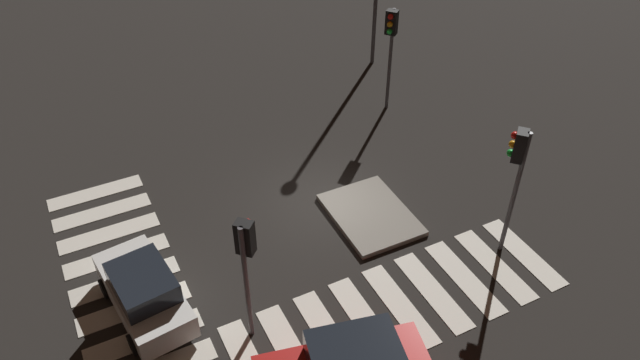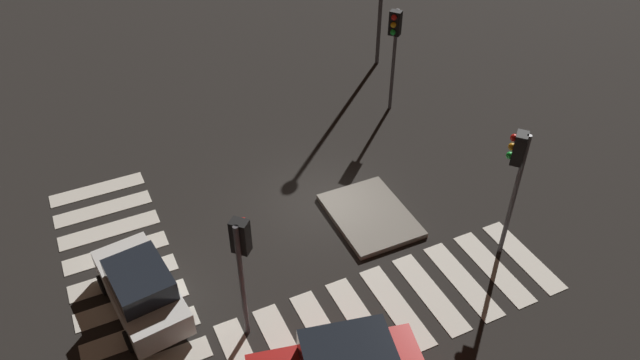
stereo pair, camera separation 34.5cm
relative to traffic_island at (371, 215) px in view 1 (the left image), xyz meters
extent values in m
plane|color=black|center=(-1.41, -1.19, -0.09)|extent=(80.00, 80.00, 0.00)
cube|color=gray|center=(0.00, 0.00, 0.00)|extent=(3.29, 2.49, 0.18)
cube|color=silver|center=(0.53, -7.66, 0.56)|extent=(3.92, 2.06, 0.77)
cube|color=black|center=(0.75, -7.63, 1.25)|extent=(2.09, 1.69, 0.62)
cylinder|color=black|center=(-0.53, -8.59, 0.21)|extent=(0.63, 0.29, 0.60)
cylinder|color=black|center=(-0.73, -7.02, 0.21)|extent=(0.63, 0.29, 0.60)
cylinder|color=black|center=(1.78, -8.30, 0.21)|extent=(0.63, 0.29, 0.60)
cylinder|color=black|center=(1.58, -6.73, 0.21)|extent=(0.63, 0.29, 0.60)
sphere|color=#F2EABF|center=(-1.25, -8.33, 0.56)|extent=(0.20, 0.20, 0.20)
sphere|color=#F2EABF|center=(-1.35, -7.45, 0.56)|extent=(0.20, 0.20, 0.20)
cube|color=black|center=(5.50, -3.75, 1.42)|extent=(2.07, 2.46, 0.70)
cylinder|color=black|center=(4.86, -2.53, 0.25)|extent=(0.39, 0.72, 0.68)
cylinder|color=#47474C|center=(3.14, 2.91, 2.12)|extent=(0.14, 0.14, 4.41)
cube|color=black|center=(3.00, 2.79, 3.84)|extent=(0.53, 0.54, 0.96)
sphere|color=red|center=(2.86, 2.66, 4.14)|extent=(0.22, 0.22, 0.22)
sphere|color=orange|center=(2.86, 2.66, 3.84)|extent=(0.22, 0.22, 0.22)
sphere|color=green|center=(2.86, 2.66, 3.54)|extent=(0.22, 0.22, 0.22)
cylinder|color=#47474C|center=(2.63, -5.32, 1.89)|extent=(0.14, 0.14, 3.95)
cube|color=black|center=(2.50, -5.19, 3.38)|extent=(0.54, 0.54, 0.96)
sphere|color=red|center=(2.36, -5.05, 3.68)|extent=(0.22, 0.22, 0.22)
sphere|color=orange|center=(2.36, -5.05, 3.38)|extent=(0.22, 0.22, 0.22)
sphere|color=green|center=(2.36, -5.05, 3.08)|extent=(0.22, 0.22, 0.22)
cylinder|color=#47474C|center=(-5.68, 4.13, 2.10)|extent=(0.14, 0.14, 4.38)
cube|color=black|center=(-5.57, 3.99, 3.81)|extent=(0.54, 0.52, 0.96)
sphere|color=red|center=(-5.45, 3.84, 4.11)|extent=(0.22, 0.22, 0.22)
sphere|color=orange|center=(-5.45, 3.84, 3.81)|extent=(0.22, 0.22, 0.22)
sphere|color=green|center=(-5.45, 3.84, 3.51)|extent=(0.22, 0.22, 0.22)
cube|color=silver|center=(-5.44, -8.01, -0.08)|extent=(0.70, 3.20, 0.02)
cube|color=silver|center=(-4.29, -8.01, -0.08)|extent=(0.70, 3.20, 0.02)
cube|color=silver|center=(-3.14, -8.01, -0.08)|extent=(0.70, 3.20, 0.02)
cube|color=silver|center=(-1.99, -8.01, -0.08)|extent=(0.70, 3.20, 0.02)
cube|color=silver|center=(-0.84, -8.01, -0.08)|extent=(0.70, 3.20, 0.02)
cube|color=silver|center=(0.31, -8.01, -0.08)|extent=(0.70, 3.20, 0.02)
cube|color=silver|center=(1.46, -8.01, -0.08)|extent=(0.70, 3.20, 0.02)
cube|color=silver|center=(3.66, -4.64, -0.08)|extent=(3.20, 0.70, 0.02)
cube|color=silver|center=(3.66, -3.49, -0.08)|extent=(3.20, 0.70, 0.02)
cube|color=silver|center=(3.66, -2.34, -0.08)|extent=(3.20, 0.70, 0.02)
cube|color=silver|center=(3.66, -1.19, -0.08)|extent=(3.20, 0.70, 0.02)
cube|color=silver|center=(3.66, -0.04, -0.08)|extent=(3.20, 0.70, 0.02)
cube|color=silver|center=(3.66, 1.11, -0.08)|extent=(3.20, 0.70, 0.02)
cube|color=silver|center=(3.66, 2.26, -0.08)|extent=(3.20, 0.70, 0.02)
cube|color=silver|center=(3.66, 3.41, -0.08)|extent=(3.20, 0.70, 0.02)
camera|label=1|loc=(12.69, -8.31, 13.57)|focal=33.97mm
camera|label=2|loc=(12.84, -8.00, 13.57)|focal=33.97mm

